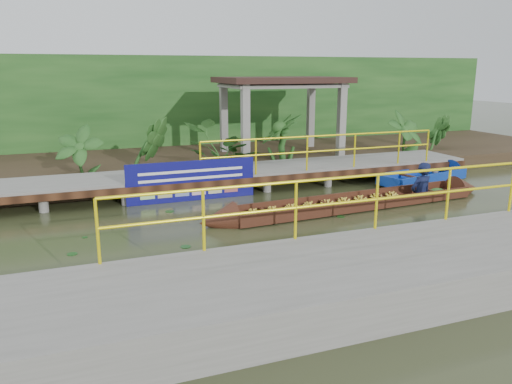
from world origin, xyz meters
name	(u,v)px	position (x,y,z in m)	size (l,w,h in m)	color
ground	(270,221)	(0.00, 0.00, 0.00)	(80.00, 80.00, 0.00)	#30361B
land_strip	(193,159)	(0.00, 7.50, 0.23)	(30.00, 8.00, 0.45)	#302418
far_dock	(227,173)	(0.02, 3.43, 0.48)	(16.00, 2.06, 1.66)	slate
near_dock	(424,268)	(1.00, -4.20, 0.30)	(18.00, 2.40, 1.73)	slate
pavilion	(282,88)	(3.00, 6.30, 2.82)	(4.40, 3.00, 3.00)	slate
foliage_backdrop	(177,106)	(0.00, 10.00, 2.00)	(30.00, 0.80, 4.00)	#164115
vendor_boat	(372,193)	(3.00, 0.32, 0.33)	(8.48, 1.37, 2.26)	#351C0E
moored_blue_boat	(440,175)	(6.82, 2.23, 0.15)	(3.74, 1.70, 0.86)	#0D3298
blue_banner	(192,181)	(-1.26, 2.48, 0.56)	(3.50, 0.04, 1.09)	#0D0C66
tropical_plants	(272,140)	(2.25, 5.30, 1.12)	(14.08, 1.08, 1.35)	#164115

